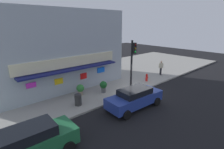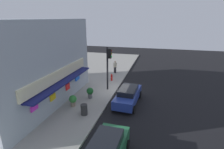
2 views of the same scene
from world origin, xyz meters
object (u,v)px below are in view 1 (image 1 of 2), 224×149
(parked_car_green, at_px, (30,143))
(parked_car_blue, at_px, (135,98))
(potted_plant_by_window, at_px, (103,86))
(trash_can, at_px, (78,100))
(potted_plant_by_doorway, at_px, (80,89))
(fire_hydrant, at_px, (147,78))
(pedestrian, at_px, (161,67))
(traffic_light, at_px, (133,58))

(parked_car_green, bearing_deg, parked_car_blue, 1.37)
(potted_plant_by_window, bearing_deg, parked_car_green, -152.88)
(trash_can, xyz_separation_m, potted_plant_by_doorway, (1.12, 1.51, 0.13))
(fire_hydrant, xyz_separation_m, parked_car_green, (-12.73, -3.12, 0.31))
(potted_plant_by_window, bearing_deg, fire_hydrant, -6.83)
(parked_car_blue, bearing_deg, pedestrian, 21.34)
(potted_plant_by_doorway, bearing_deg, parked_car_blue, -66.10)
(pedestrian, height_order, potted_plant_by_window, pedestrian)
(potted_plant_by_doorway, xyz_separation_m, parked_car_green, (-5.48, -4.58, 0.14))
(potted_plant_by_window, bearing_deg, pedestrian, -1.82)
(traffic_light, distance_m, potted_plant_by_doorway, 5.34)
(trash_can, relative_size, parked_car_green, 0.20)
(parked_car_blue, bearing_deg, potted_plant_by_window, 91.25)
(potted_plant_by_doorway, distance_m, parked_car_blue, 4.82)
(traffic_light, relative_size, fire_hydrant, 5.54)
(fire_hydrant, distance_m, parked_car_green, 13.11)
(fire_hydrant, height_order, parked_car_blue, parked_car_blue)
(potted_plant_by_window, bearing_deg, traffic_light, -23.21)
(traffic_light, xyz_separation_m, potted_plant_by_doorway, (-4.40, 1.90, -2.35))
(fire_hydrant, xyz_separation_m, pedestrian, (3.18, 0.37, 0.52))
(traffic_light, xyz_separation_m, parked_car_green, (-9.88, -2.68, -2.21))
(pedestrian, xyz_separation_m, potted_plant_by_doorway, (-10.43, 1.09, -0.35))
(potted_plant_by_doorway, bearing_deg, trash_can, -126.65)
(trash_can, distance_m, pedestrian, 11.57)
(pedestrian, bearing_deg, potted_plant_by_doorway, 174.04)
(fire_hydrant, relative_size, potted_plant_by_doorway, 0.85)
(traffic_light, relative_size, potted_plant_by_doorway, 4.68)
(trash_can, relative_size, pedestrian, 0.51)
(pedestrian, relative_size, potted_plant_by_window, 1.63)
(fire_hydrant, bearing_deg, parked_car_blue, -150.99)
(trash_can, bearing_deg, parked_car_blue, -43.32)
(traffic_light, bearing_deg, pedestrian, 7.68)
(pedestrian, bearing_deg, potted_plant_by_window, 178.18)
(traffic_light, distance_m, trash_can, 6.07)
(parked_car_green, bearing_deg, potted_plant_by_doorway, 39.92)
(potted_plant_by_window, relative_size, parked_car_green, 0.24)
(pedestrian, distance_m, potted_plant_by_window, 8.57)
(parked_car_blue, bearing_deg, trash_can, 136.68)
(traffic_light, xyz_separation_m, pedestrian, (6.03, 0.81, -2.00))
(fire_hydrant, bearing_deg, pedestrian, 6.70)
(trash_can, bearing_deg, pedestrian, 2.07)
(pedestrian, height_order, potted_plant_by_doorway, pedestrian)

